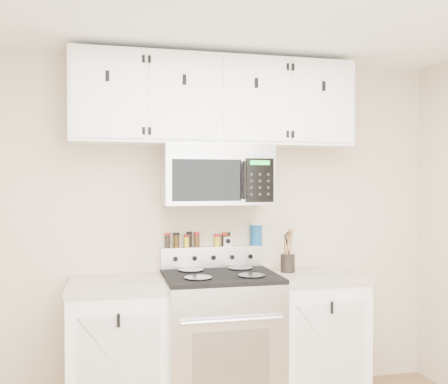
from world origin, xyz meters
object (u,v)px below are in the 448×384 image
object	(u,v)px
range	(220,340)
microwave	(216,175)
salt_canister	(256,234)
utensil_crock	(288,262)

from	to	relation	value
range	microwave	world-z (taller)	microwave
microwave	salt_canister	size ratio (longest dim) A/B	4.54
range	utensil_crock	distance (m)	0.74
microwave	salt_canister	world-z (taller)	microwave
utensil_crock	microwave	bearing A→B (deg)	177.48
microwave	utensil_crock	xyz separation A→B (m)	(0.53, -0.02, -0.63)
range	microwave	xyz separation A→B (m)	(0.00, 0.13, 1.14)
range	salt_canister	xyz separation A→B (m)	(0.34, 0.28, 0.70)
range	salt_canister	world-z (taller)	salt_canister
range	utensil_crock	size ratio (longest dim) A/B	3.63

